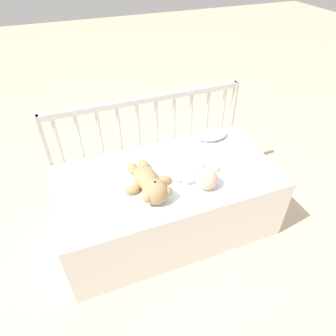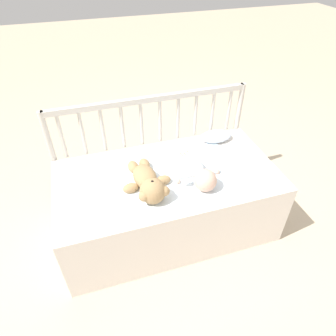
% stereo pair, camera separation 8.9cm
% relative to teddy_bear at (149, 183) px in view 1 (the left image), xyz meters
% --- Properties ---
extents(ground_plane, '(12.00, 12.00, 0.00)m').
position_rel_teddy_bear_xyz_m(ground_plane, '(0.14, 0.09, -0.50)').
color(ground_plane, '#C6B293').
extents(crib_mattress, '(1.32, 0.69, 0.45)m').
position_rel_teddy_bear_xyz_m(crib_mattress, '(0.14, 0.09, -0.28)').
color(crib_mattress, white).
rests_on(crib_mattress, ground_plane).
extents(crib_rail, '(1.32, 0.04, 0.78)m').
position_rel_teddy_bear_xyz_m(crib_rail, '(0.14, 0.46, 0.06)').
color(crib_rail, beige).
rests_on(crib_rail, ground_plane).
extents(blanket, '(0.81, 0.52, 0.01)m').
position_rel_teddy_bear_xyz_m(blanket, '(0.15, 0.06, -0.05)').
color(blanket, white).
rests_on(blanket, crib_mattress).
extents(teddy_bear, '(0.28, 0.40, 0.14)m').
position_rel_teddy_bear_xyz_m(teddy_bear, '(0.00, 0.00, 0.00)').
color(teddy_bear, tan).
rests_on(teddy_bear, crib_mattress).
extents(baby, '(0.30, 0.41, 0.13)m').
position_rel_teddy_bear_xyz_m(baby, '(0.30, 0.01, -0.00)').
color(baby, white).
rests_on(baby, crib_mattress).
extents(small_pillow, '(0.22, 0.14, 0.06)m').
position_rel_teddy_bear_xyz_m(small_pillow, '(0.57, 0.35, -0.03)').
color(small_pillow, silver).
rests_on(small_pillow, crib_mattress).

